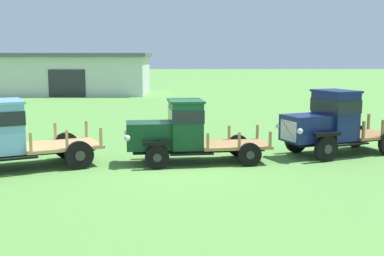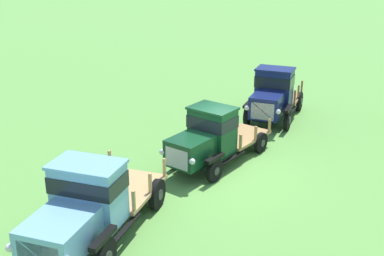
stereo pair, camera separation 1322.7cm
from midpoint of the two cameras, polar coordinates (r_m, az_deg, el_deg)
The scene contains 4 objects.
ground_plane at distance 14.51m, azimuth -19.71°, elevation -2.40°, with size 240.00×240.00×0.00m, color #5B9342.
vintage_truck_foreground_near at distance 12.76m, azimuth -42.78°, elevation -4.55°, with size 5.43×3.86×2.21m.
vintage_truck_second_in_line at distance 14.83m, azimuth -21.31°, elevation 2.33°, with size 4.98×2.28×2.12m.
vintage_truck_midrow_center at distance 18.44m, azimuth -7.84°, elevation 7.30°, with size 4.76×3.21×2.35m.
Camera 2 is at (-11.26, -9.57, 7.13)m, focal length 45.00 mm.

